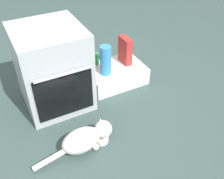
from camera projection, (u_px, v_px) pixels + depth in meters
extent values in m
plane|color=#384C47|center=(73.00, 127.00, 2.27)|extent=(8.00, 8.00, 0.00)
cube|color=#B7BABF|center=(52.00, 68.00, 2.32)|extent=(0.58, 0.60, 0.75)
cube|color=black|center=(65.00, 95.00, 2.16)|extent=(0.49, 0.01, 0.41)
cylinder|color=silver|center=(63.00, 75.00, 2.00)|extent=(0.46, 0.02, 0.02)
cube|color=white|center=(115.00, 74.00, 2.74)|extent=(0.59, 0.42, 0.18)
cylinder|color=white|center=(101.00, 138.00, 2.13)|extent=(0.12, 0.12, 0.05)
sphere|color=brown|center=(101.00, 137.00, 2.12)|extent=(0.07, 0.07, 0.07)
ellipsoid|color=silver|center=(81.00, 140.00, 2.00)|extent=(0.33, 0.21, 0.19)
sphere|color=silver|center=(103.00, 129.00, 2.08)|extent=(0.14, 0.14, 0.14)
cone|color=silver|center=(101.00, 121.00, 2.07)|extent=(0.05, 0.05, 0.06)
cone|color=silver|center=(106.00, 127.00, 2.02)|extent=(0.05, 0.05, 0.06)
cylinder|color=silver|center=(50.00, 160.00, 1.92)|extent=(0.27, 0.06, 0.08)
sphere|color=silver|center=(89.00, 138.00, 2.13)|extent=(0.05, 0.05, 0.05)
sphere|color=silver|center=(96.00, 147.00, 2.06)|extent=(0.05, 0.05, 0.05)
cylinder|color=green|center=(96.00, 59.00, 2.70)|extent=(0.07, 0.07, 0.12)
cube|color=#B72D28|center=(125.00, 50.00, 2.68)|extent=(0.07, 0.18, 0.28)
cylinder|color=#388CD1|center=(106.00, 60.00, 2.51)|extent=(0.11, 0.11, 0.30)
cylinder|color=#D16023|center=(90.00, 62.00, 2.63)|extent=(0.08, 0.08, 0.14)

